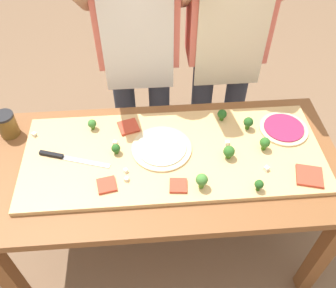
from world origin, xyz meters
TOP-DOWN VIEW (x-y plane):
  - ground_plane at (0.00, 0.00)m, footprint 8.00×8.00m
  - prep_table at (0.00, 0.00)m, footprint 1.58×0.74m
  - cutting_board at (0.05, 0.03)m, footprint 1.32×0.53m
  - chefs_knife at (-0.43, 0.03)m, footprint 0.32×0.12m
  - pizza_whole_beet_magenta at (0.57, 0.13)m, footprint 0.23×0.23m
  - pizza_whole_cheese_artichoke at (-0.01, 0.05)m, footprint 0.27×0.27m
  - pizza_slice_center at (-0.24, -0.13)m, footprint 0.09×0.09m
  - pizza_slice_far_right at (-0.15, 0.20)m, footprint 0.11×0.11m
  - pizza_slice_near_right at (0.60, -0.15)m, footprint 0.13×0.13m
  - pizza_slice_near_left at (0.05, -0.16)m, footprint 0.08×0.08m
  - broccoli_floret_front_right at (-0.21, 0.04)m, footprint 0.04×0.04m
  - broccoli_floret_front_mid at (0.29, 0.22)m, footprint 0.04×0.04m
  - broccoli_floret_front_left at (-0.32, 0.21)m, footprint 0.04×0.04m
  - broccoli_floret_back_mid at (0.28, -0.02)m, footprint 0.05×0.05m
  - broccoli_floret_center_left at (0.45, 0.02)m, footprint 0.05×0.05m
  - broccoli_floret_back_right at (0.37, -0.20)m, footprint 0.04×0.04m
  - broccoli_floret_center_right at (0.41, 0.15)m, footprint 0.04×0.04m
  - broccoli_floret_back_left at (0.14, -0.17)m, footprint 0.05×0.05m
  - cheese_crumble_a at (-0.21, 0.10)m, footprint 0.02×0.02m
  - cheese_crumble_b at (-0.16, -0.11)m, footprint 0.02×0.02m
  - cheese_crumble_c at (-0.59, 0.18)m, footprint 0.02×0.02m
  - cheese_crumble_d at (0.43, -0.10)m, footprint 0.03×0.03m
  - cheese_crumble_e at (-0.16, -0.07)m, footprint 0.02×0.02m
  - cheese_crumble_f at (0.29, 0.06)m, footprint 0.02×0.02m
  - sauce_jar at (-0.71, 0.22)m, footprint 0.09×0.09m
  - cook_left at (-0.09, 0.58)m, footprint 0.54×0.39m
  - cook_right at (0.36, 0.58)m, footprint 0.54×0.39m

SIDE VIEW (x-z plane):
  - ground_plane at x=0.00m, z-range 0.00..0.00m
  - prep_table at x=0.00m, z-range 0.27..1.03m
  - cutting_board at x=0.05m, z-range 0.76..0.78m
  - chefs_knife at x=-0.43m, z-range 0.78..0.79m
  - pizza_slice_center at x=-0.24m, z-range 0.78..0.79m
  - pizza_slice_far_right at x=-0.15m, z-range 0.78..0.79m
  - pizza_slice_near_right at x=0.60m, z-range 0.78..0.79m
  - pizza_slice_near_left at x=0.05m, z-range 0.78..0.79m
  - pizza_whole_cheese_artichoke at x=-0.01m, z-range 0.78..0.79m
  - pizza_whole_beet_magenta at x=0.57m, z-range 0.78..0.79m
  - cheese_crumble_e at x=-0.16m, z-range 0.78..0.80m
  - cheese_crumble_b at x=-0.16m, z-range 0.78..0.80m
  - cheese_crumble_a at x=-0.21m, z-range 0.78..0.80m
  - cheese_crumble_c at x=-0.59m, z-range 0.78..0.80m
  - cheese_crumble_f at x=0.29m, z-range 0.78..0.80m
  - cheese_crumble_d at x=0.43m, z-range 0.78..0.80m
  - broccoli_floret_front_right at x=-0.21m, z-range 0.78..0.83m
  - broccoli_floret_front_left at x=-0.32m, z-range 0.78..0.84m
  - broccoli_floret_back_right at x=0.37m, z-range 0.79..0.84m
  - broccoli_floret_front_mid at x=0.29m, z-range 0.78..0.84m
  - broccoli_floret_back_mid at x=0.28m, z-range 0.78..0.85m
  - sauce_jar at x=-0.71m, z-range 0.76..0.88m
  - broccoli_floret_center_left at x=0.45m, z-range 0.79..0.85m
  - broccoli_floret_center_right at x=0.41m, z-range 0.79..0.85m
  - broccoli_floret_back_left at x=0.14m, z-range 0.79..0.86m
  - cook_left at x=-0.09m, z-range 0.16..1.83m
  - cook_right at x=0.36m, z-range 0.16..1.83m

